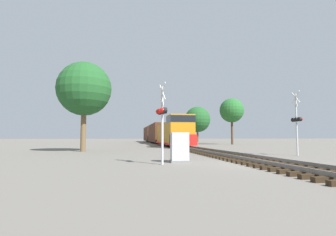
{
  "coord_description": "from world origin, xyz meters",
  "views": [
    {
      "loc": [
        -6.73,
        -12.12,
        1.33
      ],
      "look_at": [
        -3.65,
        7.15,
        2.75
      ],
      "focal_mm": 28.0,
      "sensor_mm": 36.0,
      "label": 1
    }
  ],
  "objects_px": {
    "relay_cabinet": "(180,148)",
    "tree_mid_background": "(232,111)",
    "tree_deep_background": "(198,119)",
    "freight_train": "(158,134)",
    "crossing_signal_near": "(162,115)",
    "crossing_signal_far": "(297,120)",
    "tree_far_right": "(84,89)"
  },
  "relations": [
    {
      "from": "relay_cabinet",
      "to": "tree_deep_background",
      "type": "distance_m",
      "value": 53.18
    },
    {
      "from": "crossing_signal_near",
      "to": "tree_deep_background",
      "type": "xyz_separation_m",
      "value": [
        16.19,
        51.72,
        3.37
      ]
    },
    {
      "from": "crossing_signal_far",
      "to": "relay_cabinet",
      "type": "distance_m",
      "value": 10.22
    },
    {
      "from": "crossing_signal_far",
      "to": "tree_mid_background",
      "type": "height_order",
      "value": "tree_mid_background"
    },
    {
      "from": "tree_far_right",
      "to": "tree_deep_background",
      "type": "xyz_separation_m",
      "value": [
        21.83,
        39.17,
        -0.03
      ]
    },
    {
      "from": "relay_cabinet",
      "to": "tree_mid_background",
      "type": "height_order",
      "value": "tree_mid_background"
    },
    {
      "from": "crossing_signal_far",
      "to": "tree_far_right",
      "type": "relative_size",
      "value": 0.56
    },
    {
      "from": "crossing_signal_far",
      "to": "tree_deep_background",
      "type": "distance_m",
      "value": 47.62
    },
    {
      "from": "tree_mid_background",
      "to": "relay_cabinet",
      "type": "bearing_deg",
      "value": -117.3
    },
    {
      "from": "relay_cabinet",
      "to": "tree_far_right",
      "type": "height_order",
      "value": "tree_far_right"
    },
    {
      "from": "crossing_signal_far",
      "to": "tree_mid_background",
      "type": "distance_m",
      "value": 28.48
    },
    {
      "from": "tree_mid_background",
      "to": "tree_deep_background",
      "type": "bearing_deg",
      "value": 92.68
    },
    {
      "from": "tree_far_right",
      "to": "freight_train",
      "type": "bearing_deg",
      "value": 70.69
    },
    {
      "from": "freight_train",
      "to": "tree_far_right",
      "type": "xyz_separation_m",
      "value": [
        -10.66,
        -30.42,
        3.79
      ]
    },
    {
      "from": "crossing_signal_near",
      "to": "crossing_signal_far",
      "type": "height_order",
      "value": "crossing_signal_far"
    },
    {
      "from": "crossing_signal_near",
      "to": "relay_cabinet",
      "type": "height_order",
      "value": "crossing_signal_near"
    },
    {
      "from": "crossing_signal_near",
      "to": "tree_deep_background",
      "type": "relative_size",
      "value": 0.44
    },
    {
      "from": "relay_cabinet",
      "to": "tree_mid_background",
      "type": "xyz_separation_m",
      "value": [
        16.03,
        31.05,
        5.33
      ]
    },
    {
      "from": "tree_deep_background",
      "to": "crossing_signal_far",
      "type": "bearing_deg",
      "value": -96.88
    },
    {
      "from": "relay_cabinet",
      "to": "tree_far_right",
      "type": "xyz_separation_m",
      "value": [
        -6.73,
        11.58,
        5.04
      ]
    },
    {
      "from": "tree_deep_background",
      "to": "freight_train",
      "type": "bearing_deg",
      "value": -141.93
    },
    {
      "from": "relay_cabinet",
      "to": "tree_deep_background",
      "type": "height_order",
      "value": "tree_deep_background"
    },
    {
      "from": "crossing_signal_far",
      "to": "tree_deep_background",
      "type": "bearing_deg",
      "value": -8.17
    },
    {
      "from": "crossing_signal_far",
      "to": "tree_deep_background",
      "type": "height_order",
      "value": "tree_deep_background"
    },
    {
      "from": "tree_deep_background",
      "to": "crossing_signal_near",
      "type": "bearing_deg",
      "value": -107.38
    },
    {
      "from": "tree_far_right",
      "to": "tree_mid_background",
      "type": "distance_m",
      "value": 29.95
    },
    {
      "from": "crossing_signal_far",
      "to": "tree_far_right",
      "type": "xyz_separation_m",
      "value": [
        -16.14,
        8.0,
        3.27
      ]
    },
    {
      "from": "relay_cabinet",
      "to": "tree_deep_background",
      "type": "relative_size",
      "value": 0.17
    },
    {
      "from": "tree_far_right",
      "to": "tree_mid_background",
      "type": "xyz_separation_m",
      "value": [
        22.75,
        19.48,
        0.29
      ]
    },
    {
      "from": "freight_train",
      "to": "tree_mid_background",
      "type": "height_order",
      "value": "tree_mid_background"
    },
    {
      "from": "crossing_signal_far",
      "to": "tree_deep_background",
      "type": "relative_size",
      "value": 0.51
    },
    {
      "from": "freight_train",
      "to": "relay_cabinet",
      "type": "distance_m",
      "value": 42.2
    }
  ]
}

